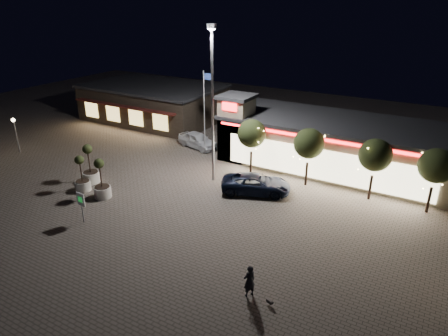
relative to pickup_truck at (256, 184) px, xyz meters
The scene contains 18 objects.
ground 9.84m from the pickup_truck, 128.49° to the right, with size 90.00×90.00×0.00m, color #62574F.
retail_building 8.93m from the pickup_truck, 67.33° to the left, with size 20.40×8.40×6.10m.
restaurant_building 23.61m from the pickup_truck, 148.57° to the left, with size 16.40×11.00×4.30m.
floodlight_pole 7.51m from the pickup_truck, behind, with size 0.60×0.40×12.38m.
flagpole 10.42m from the pickup_truck, 146.43° to the left, with size 0.95×0.10×8.00m.
lamp_post_west 24.45m from the pickup_truck, behind, with size 0.36×0.36×3.48m.
string_tree_a 4.84m from the pickup_truck, 122.45° to the left, with size 2.42×2.42×4.79m.
string_tree_b 5.22m from the pickup_truck, 48.93° to the left, with size 2.42×2.42×4.79m.
string_tree_c 9.01m from the pickup_truck, 22.80° to the left, with size 2.42×2.42×4.79m.
string_tree_d 12.66m from the pickup_truck, 15.59° to the left, with size 2.42×2.42×4.79m.
pickup_truck is the anchor object (origin of this frame).
white_sedan 11.51m from the pickup_truck, 146.72° to the left, with size 1.85×4.61×1.57m, color white.
pedestrian 11.84m from the pickup_truck, 65.87° to the right, with size 0.66×0.43×1.80m, color black.
dog 12.53m from the pickup_truck, 60.86° to the right, with size 0.45×0.27×0.24m.
planter_left 13.59m from the pickup_truck, 158.03° to the right, with size 1.35×1.35×3.32m.
planter_mid 13.64m from the pickup_truck, 151.52° to the right, with size 1.20×1.20×2.96m.
planter_right 11.79m from the pickup_truck, 146.15° to the right, with size 1.29×1.29×3.17m.
valet_sign 12.88m from the pickup_truck, 129.64° to the right, with size 0.73×0.12×2.20m.
Camera 1 is at (17.98, -17.84, 14.06)m, focal length 32.00 mm.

